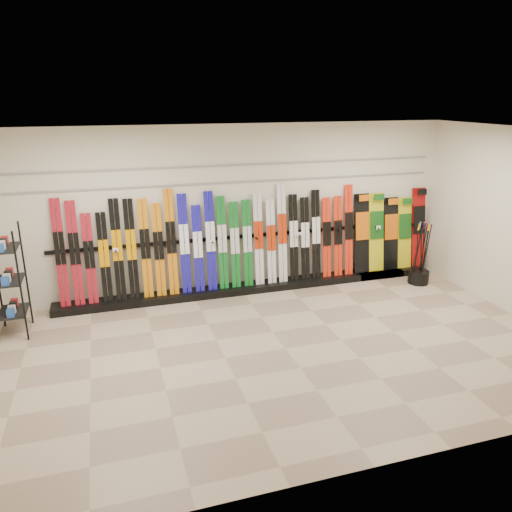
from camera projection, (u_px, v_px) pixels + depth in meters
name	position (u px, v px, depth m)	size (l,w,h in m)	color
floor	(285.00, 349.00, 7.14)	(8.00, 8.00, 0.00)	gray
back_wall	(238.00, 210.00, 8.95)	(8.00, 8.00, 0.00)	beige
ceiling	(290.00, 134.00, 6.22)	(8.00, 8.00, 0.00)	silver
ski_rack_base	(254.00, 287.00, 9.26)	(8.00, 0.40, 0.12)	black
skis	(215.00, 244.00, 8.84)	(5.37, 0.25, 1.83)	maroon
snowboards	(390.00, 232.00, 9.88)	(1.58, 0.24, 1.58)	black
accessory_rack	(8.00, 282.00, 7.37)	(0.40, 0.60, 1.67)	black
pole_bin	(418.00, 277.00, 9.59)	(0.39, 0.39, 0.25)	black
ski_poles	(421.00, 253.00, 9.42)	(0.29, 0.27, 1.18)	black
slatwall_rail_0	(238.00, 182.00, 8.78)	(7.60, 0.02, 0.03)	gray
slatwall_rail_1	(238.00, 165.00, 8.68)	(7.60, 0.02, 0.03)	gray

